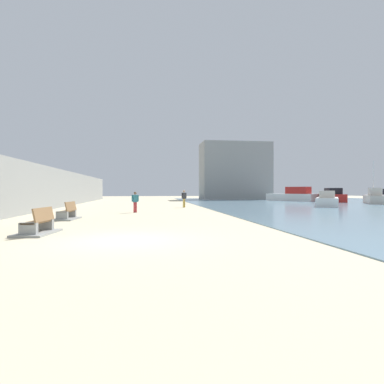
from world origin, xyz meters
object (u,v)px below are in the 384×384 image
at_px(bench_near, 38,228).
at_px(boat_far_right, 332,197).
at_px(person_standing, 184,197).
at_px(person_walking, 135,201).
at_px(boat_outer, 293,196).
at_px(boat_nearest, 327,200).
at_px(boat_far_left, 374,198).
at_px(bench_far, 67,215).

relative_size(bench_near, boat_far_right, 0.37).
bearing_deg(person_standing, person_walking, -123.60).
height_order(boat_outer, boat_nearest, boat_outer).
height_order(boat_far_left, boat_nearest, boat_far_left).
height_order(person_walking, boat_nearest, boat_nearest).
bearing_deg(bench_far, boat_far_left, 28.18).
bearing_deg(boat_far_right, boat_outer, 122.13).
bearing_deg(boat_outer, boat_far_right, -57.87).
bearing_deg(boat_far_left, boat_far_right, 108.87).
distance_m(bench_far, boat_far_left, 35.08).
distance_m(bench_far, boat_outer, 37.56).
xyz_separation_m(bench_far, boat_far_right, (28.97, 22.25, 0.51)).
relative_size(person_standing, boat_far_left, 0.29).
relative_size(bench_near, boat_outer, 0.28).
bearing_deg(bench_near, bench_far, 93.57).
xyz_separation_m(person_walking, boat_far_left, (27.39, 11.39, -0.12)).
height_order(person_walking, person_standing, person_standing).
bearing_deg(person_walking, boat_far_right, 33.87).
distance_m(person_walking, boat_nearest, 19.76).
height_order(bench_far, boat_outer, boat_outer).
height_order(person_standing, boat_nearest, person_standing).
relative_size(person_walking, boat_far_left, 0.27).
bearing_deg(boat_far_left, bench_far, -151.82).
bearing_deg(person_walking, bench_far, -124.26).
xyz_separation_m(bench_far, boat_nearest, (22.18, 11.69, 0.38)).
xyz_separation_m(bench_far, person_standing, (7.81, 11.62, 0.70)).
relative_size(bench_near, person_walking, 1.47).
xyz_separation_m(bench_near, boat_nearest, (21.80, 17.79, 0.38)).
relative_size(bench_far, boat_nearest, 0.32).
distance_m(bench_far, person_standing, 14.02).
distance_m(person_walking, boat_far_right, 30.65).
bearing_deg(boat_outer, boat_nearest, -103.11).
bearing_deg(bench_near, boat_far_right, 44.76).
bearing_deg(boat_nearest, boat_far_right, 57.26).
bearing_deg(boat_nearest, person_walking, -160.74).
distance_m(person_standing, boat_far_right, 23.68).
height_order(bench_far, person_standing, person_standing).
xyz_separation_m(bench_far, boat_far_left, (30.92, 16.56, 0.50)).
distance_m(person_standing, boat_nearest, 14.37).
xyz_separation_m(bench_near, boat_outer, (25.43, 33.38, 0.57)).
xyz_separation_m(bench_near, boat_far_left, (30.53, 22.66, 0.50)).
distance_m(boat_far_right, boat_outer, 5.94).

